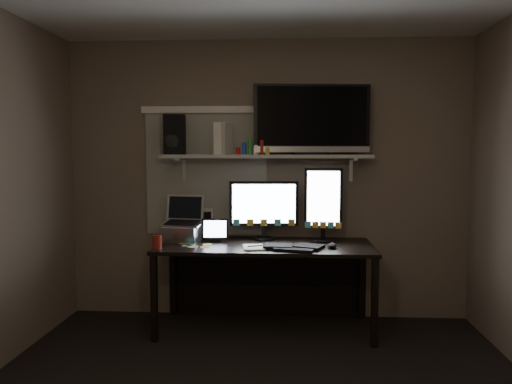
# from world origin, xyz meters

# --- Properties ---
(back_wall) EXTENTS (3.60, 0.00, 3.60)m
(back_wall) POSITION_xyz_m (0.00, 1.80, 1.25)
(back_wall) COLOR #6F5F50
(back_wall) RESTS_ON floor
(window_blinds) EXTENTS (1.10, 0.02, 1.10)m
(window_blinds) POSITION_xyz_m (-0.55, 1.79, 1.30)
(window_blinds) COLOR #AFAC9D
(window_blinds) RESTS_ON back_wall
(desk) EXTENTS (1.80, 0.75, 0.73)m
(desk) POSITION_xyz_m (0.00, 1.55, 0.55)
(desk) COLOR black
(desk) RESTS_ON floor
(wall_shelf) EXTENTS (1.80, 0.35, 0.03)m
(wall_shelf) POSITION_xyz_m (0.00, 1.62, 1.46)
(wall_shelf) COLOR #A4A49F
(wall_shelf) RESTS_ON back_wall
(monitor_landscape) EXTENTS (0.61, 0.11, 0.53)m
(monitor_landscape) POSITION_xyz_m (-0.02, 1.65, 1.00)
(monitor_landscape) COLOR black
(monitor_landscape) RESTS_ON desk
(monitor_portrait) EXTENTS (0.33, 0.09, 0.65)m
(monitor_portrait) POSITION_xyz_m (0.49, 1.57, 1.05)
(monitor_portrait) COLOR black
(monitor_portrait) RESTS_ON desk
(keyboard) EXTENTS (0.51, 0.30, 0.03)m
(keyboard) POSITION_xyz_m (0.23, 1.26, 0.74)
(keyboard) COLOR black
(keyboard) RESTS_ON desk
(mouse) EXTENTS (0.08, 0.12, 0.04)m
(mouse) POSITION_xyz_m (0.55, 1.29, 0.75)
(mouse) COLOR black
(mouse) RESTS_ON desk
(notepad) EXTENTS (0.20, 0.25, 0.01)m
(notepad) POSITION_xyz_m (-0.08, 1.25, 0.74)
(notepad) COLOR white
(notepad) RESTS_ON desk
(tablet) EXTENTS (0.24, 0.11, 0.20)m
(tablet) POSITION_xyz_m (-0.43, 1.51, 0.83)
(tablet) COLOR black
(tablet) RESTS_ON desk
(file_sorter) EXTENTS (0.21, 0.15, 0.25)m
(file_sorter) POSITION_xyz_m (-0.61, 1.73, 0.85)
(file_sorter) COLOR black
(file_sorter) RESTS_ON desk
(laptop) EXTENTS (0.38, 0.33, 0.39)m
(laptop) POSITION_xyz_m (-0.72, 1.52, 0.92)
(laptop) COLOR silver
(laptop) RESTS_ON desk
(cup) EXTENTS (0.08, 0.08, 0.11)m
(cup) POSITION_xyz_m (-0.85, 1.18, 0.79)
(cup) COLOR maroon
(cup) RESTS_ON desk
(sticky_notes) EXTENTS (0.38, 0.32, 0.00)m
(sticky_notes) POSITION_xyz_m (-0.60, 1.35, 0.73)
(sticky_notes) COLOR gold
(sticky_notes) RESTS_ON desk
(tv) EXTENTS (1.01, 0.29, 0.60)m
(tv) POSITION_xyz_m (0.39, 1.62, 1.78)
(tv) COLOR black
(tv) RESTS_ON wall_shelf
(game_console) EXTENTS (0.14, 0.24, 0.27)m
(game_console) POSITION_xyz_m (-0.37, 1.62, 1.62)
(game_console) COLOR silver
(game_console) RESTS_ON wall_shelf
(speaker) EXTENTS (0.22, 0.26, 0.34)m
(speaker) POSITION_xyz_m (-0.79, 1.60, 1.65)
(speaker) COLOR black
(speaker) RESTS_ON wall_shelf
(bottles) EXTENTS (0.23, 0.07, 0.15)m
(bottles) POSITION_xyz_m (-0.11, 1.55, 1.55)
(bottles) COLOR #A50F0C
(bottles) RESTS_ON wall_shelf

